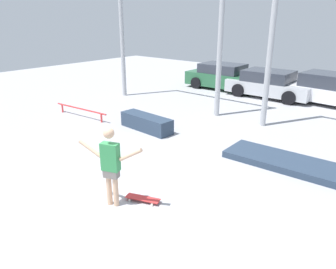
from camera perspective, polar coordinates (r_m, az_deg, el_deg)
The scene contains 10 objects.
ground_plane at distance 8.39m, azimuth -7.35°, elevation -6.60°, with size 36.00×36.00×0.00m, color #9E9EA3.
skateboarder at distance 6.67m, azimuth -9.95°, elevation -4.84°, with size 1.36×0.57×1.71m.
skateboard at distance 7.13m, azimuth -4.42°, elevation -11.05°, with size 0.78×0.45×0.08m.
grind_box at distance 11.29m, azimuth -3.78°, elevation 2.06°, with size 2.05×0.60×0.51m, color #28384C.
manual_pad at distance 9.16m, azimuth 20.95°, elevation -4.82°, with size 3.55×1.16×0.18m, color #28384C.
grind_rail at distance 13.14m, azimuth -14.96°, elevation 4.18°, with size 2.76×0.28×0.36m.
canopy_support_left at distance 14.19m, azimuth -0.49°, elevation 20.71°, with size 5.54×0.20×6.47m.
parked_car_green at distance 17.97m, azimuth 9.74°, elevation 9.87°, with size 4.06×1.98×1.32m.
parked_car_silver at distance 16.64m, azimuth 17.31°, elevation 8.35°, with size 4.03×2.04×1.26m.
parked_car_white at distance 16.25m, azimuth 26.44°, elevation 7.03°, with size 4.06×2.26×1.34m.
Camera 1 is at (5.62, -4.98, 3.74)m, focal length 35.00 mm.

